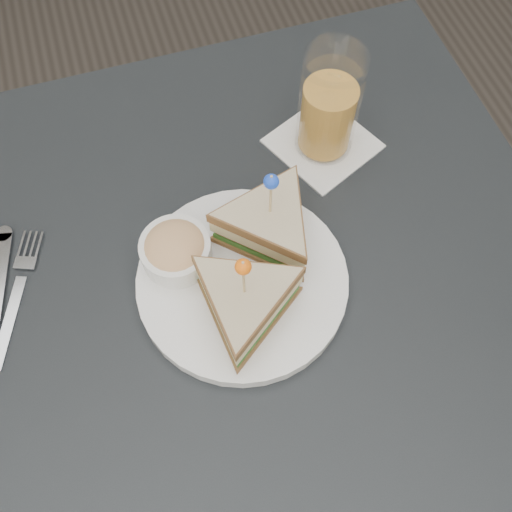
% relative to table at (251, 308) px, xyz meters
% --- Properties ---
extents(ground_plane, '(3.50, 3.50, 0.00)m').
position_rel_table_xyz_m(ground_plane, '(0.00, 0.00, -0.67)').
color(ground_plane, '#3F3833').
extents(table, '(0.80, 0.80, 0.75)m').
position_rel_table_xyz_m(table, '(0.00, 0.00, 0.00)').
color(table, black).
rests_on(table, ground).
extents(plate_meal, '(0.28, 0.28, 0.15)m').
position_rel_table_xyz_m(plate_meal, '(-0.00, 0.01, 0.12)').
color(plate_meal, white).
rests_on(plate_meal, table).
extents(cutlery_fork, '(0.08, 0.17, 0.01)m').
position_rel_table_xyz_m(cutlery_fork, '(-0.27, 0.08, 0.08)').
color(cutlery_fork, silver).
rests_on(cutlery_fork, table).
extents(drink_set, '(0.16, 0.16, 0.16)m').
position_rel_table_xyz_m(drink_set, '(0.16, 0.17, 0.15)').
color(drink_set, white).
rests_on(drink_set, table).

